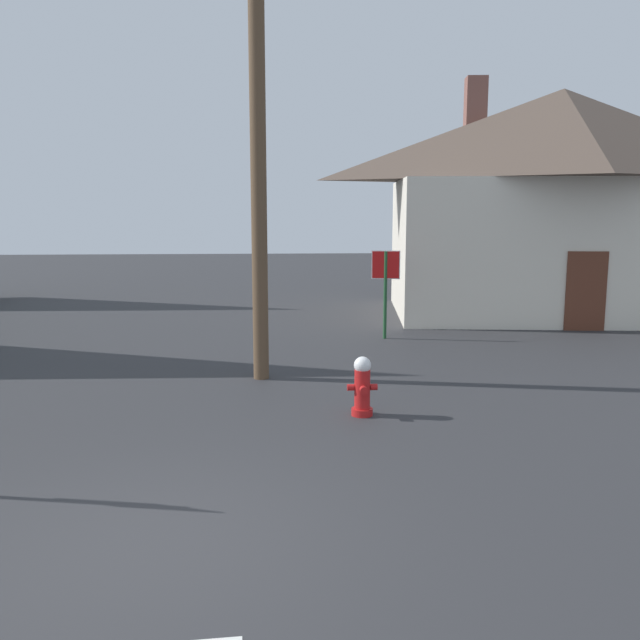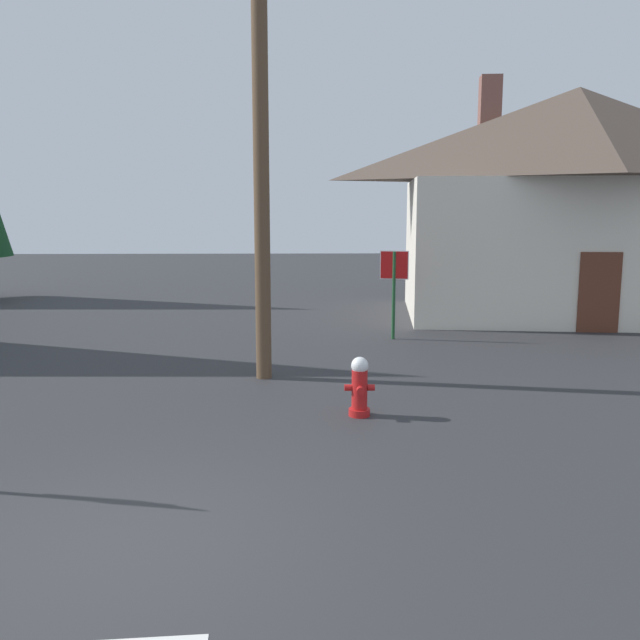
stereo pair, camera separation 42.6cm
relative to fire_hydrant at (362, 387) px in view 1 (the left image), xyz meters
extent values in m
cube|color=#2D2D30|center=(-2.41, -3.76, -0.49)|extent=(80.00, 80.00, 0.10)
cylinder|color=red|center=(0.00, 0.00, -0.39)|extent=(0.32, 0.32, 0.11)
cylinder|color=red|center=(0.00, 0.00, -0.04)|extent=(0.24, 0.24, 0.59)
sphere|color=white|center=(0.00, 0.00, 0.33)|extent=(0.26, 0.26, 0.26)
cylinder|color=red|center=(-0.17, 0.00, -0.01)|extent=(0.11, 0.10, 0.10)
cylinder|color=red|center=(0.17, 0.00, -0.01)|extent=(0.11, 0.10, 0.10)
cylinder|color=red|center=(0.00, -0.17, -0.01)|extent=(0.12, 0.11, 0.12)
cylinder|color=brown|center=(-1.55, 2.37, 4.29)|extent=(0.28, 0.28, 9.47)
cylinder|color=#1E4C28|center=(1.30, 6.03, 0.59)|extent=(0.08, 0.08, 2.07)
cube|color=white|center=(1.30, 6.03, 1.31)|extent=(0.65, 0.16, 0.67)
cube|color=red|center=(1.30, 6.03, 1.31)|extent=(0.62, 0.17, 0.63)
cube|color=silver|center=(6.79, 9.48, 1.48)|extent=(9.58, 6.38, 3.84)
pyramid|color=brown|center=(6.79, 9.48, 4.65)|extent=(10.35, 6.89, 2.50)
cube|color=brown|center=(4.64, 10.69, 5.27)|extent=(0.66, 0.66, 2.25)
cube|color=#592D1E|center=(6.50, 6.75, 0.56)|extent=(1.00, 0.17, 2.00)
camera|label=1|loc=(-1.28, -9.90, 2.65)|focal=38.61mm
camera|label=2|loc=(-0.85, -9.92, 2.65)|focal=38.61mm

